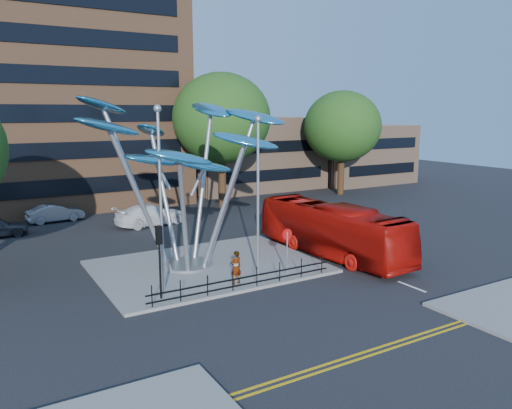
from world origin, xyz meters
TOP-DOWN VIEW (x-y plane):
  - ground at (0.00, 0.00)m, footprint 120.00×120.00m
  - traffic_island at (-1.00, 6.00)m, footprint 12.00×9.00m
  - double_yellow_near at (0.00, -6.00)m, footprint 40.00×0.12m
  - double_yellow_far at (0.00, -6.30)m, footprint 40.00×0.12m
  - brick_tower at (-6.00, 32.00)m, footprint 25.00×15.00m
  - low_building_near at (16.00, 30.00)m, footprint 15.00×8.00m
  - low_building_far at (30.00, 28.00)m, footprint 12.00×8.00m
  - tree_right at (8.00, 22.00)m, footprint 8.80×8.80m
  - tree_far at (22.00, 22.00)m, footprint 8.00×8.00m
  - leaf_sculpture at (-2.07, 6.68)m, footprint 12.72×9.54m
  - street_lamp_left at (-4.50, 3.50)m, footprint 0.36×0.36m
  - street_lamp_right at (0.50, 3.00)m, footprint 0.36×0.36m
  - traffic_light_island at (-5.00, 2.50)m, footprint 0.28×0.18m
  - no_entry_sign_island at (2.00, 2.52)m, footprint 0.60×0.10m
  - pedestrian_railing_front at (-1.00, 1.70)m, footprint 10.00×0.06m
  - red_bus at (6.60, 4.50)m, footprint 3.25×11.44m
  - pedestrian at (-1.07, 2.50)m, footprint 0.67×0.49m
  - parked_car_mid at (-6.38, 23.00)m, footprint 4.41×1.93m
  - parked_car_right at (-0.17, 18.00)m, footprint 5.81×2.97m

SIDE VIEW (x-z plane):
  - ground at x=0.00m, z-range 0.00..0.00m
  - double_yellow_near at x=0.00m, z-range 0.00..0.01m
  - double_yellow_far at x=0.00m, z-range 0.00..0.01m
  - traffic_island at x=-1.00m, z-range 0.00..0.15m
  - pedestrian_railing_front at x=-1.00m, z-range 0.05..1.05m
  - parked_car_mid at x=-6.38m, z-range 0.00..1.41m
  - parked_car_right at x=-0.17m, z-range 0.00..1.61m
  - pedestrian at x=-1.07m, z-range 0.15..1.85m
  - red_bus at x=6.60m, z-range 0.00..3.15m
  - no_entry_sign_island at x=2.00m, z-range 0.59..3.04m
  - traffic_light_island at x=-5.00m, z-range 0.90..4.33m
  - low_building_far at x=30.00m, z-range 0.00..7.00m
  - low_building_near at x=16.00m, z-range 0.00..8.00m
  - street_lamp_right at x=0.50m, z-range 0.94..9.24m
  - street_lamp_left at x=-4.50m, z-range 0.96..9.76m
  - leaf_sculpture at x=-2.07m, z-range 2.12..11.63m
  - tree_far at x=22.00m, z-range 1.70..12.51m
  - tree_right at x=8.00m, z-range 1.98..14.09m
  - brick_tower at x=-6.00m, z-range 0.00..30.00m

